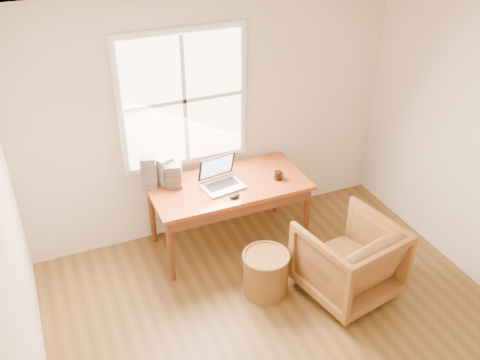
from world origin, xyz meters
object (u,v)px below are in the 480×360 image
at_px(coffee_mug, 278,176).
at_px(cd_stack_a, 164,171).
at_px(armchair, 348,259).
at_px(laptop, 223,176).
at_px(desk, 229,185).
at_px(wicker_stool, 266,273).

bearing_deg(coffee_mug, cd_stack_a, 170.35).
distance_m(armchair, laptop, 1.45).
height_order(desk, wicker_stool, desk).
bearing_deg(laptop, desk, 25.31).
distance_m(laptop, cd_stack_a, 0.60).
bearing_deg(armchair, coffee_mug, -87.04).
bearing_deg(desk, cd_stack_a, 156.01).
xyz_separation_m(laptop, cd_stack_a, (-0.51, 0.32, 0.00)).
distance_m(armchair, coffee_mug, 1.11).
relative_size(coffee_mug, cd_stack_a, 0.32).
bearing_deg(wicker_stool, laptop, 98.63).
height_order(armchair, coffee_mug, coffee_mug).
bearing_deg(desk, laptop, -145.73).
height_order(coffee_mug, cd_stack_a, cd_stack_a).
bearing_deg(armchair, wicker_stool, -33.32).
height_order(laptop, coffee_mug, laptop).
xyz_separation_m(desk, coffee_mug, (0.50, -0.12, 0.07)).
relative_size(desk, armchair, 1.93).
xyz_separation_m(wicker_stool, laptop, (-0.12, 0.78, 0.68)).
bearing_deg(cd_stack_a, armchair, -46.01).
xyz_separation_m(desk, armchair, (0.75, -1.12, -0.35)).
height_order(wicker_stool, cd_stack_a, cd_stack_a).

